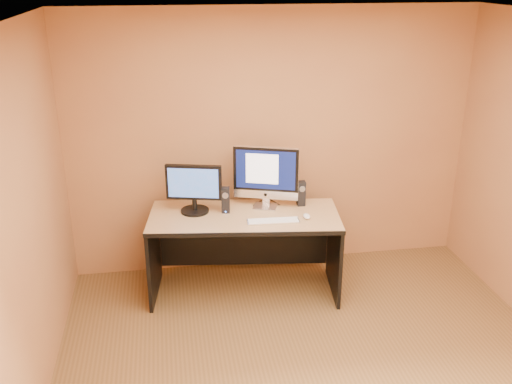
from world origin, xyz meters
TOP-DOWN VIEW (x-y plane):
  - walls at (0.00, 0.00)m, footprint 4.00×4.00m
  - ceiling at (0.00, 0.00)m, footprint 4.00×4.00m
  - desk at (-0.37, 1.42)m, footprint 1.82×0.97m
  - imac at (-0.15, 1.57)m, footprint 0.66×0.41m
  - second_monitor at (-0.81, 1.57)m, footprint 0.57×0.38m
  - speaker_left at (-0.53, 1.52)m, footprint 0.09×0.09m
  - speaker_right at (0.20, 1.57)m, footprint 0.08×0.08m
  - keyboard at (-0.14, 1.23)m, footprint 0.47×0.15m
  - mouse at (0.18, 1.26)m, footprint 0.07×0.11m
  - cable_a at (-0.05, 1.70)m, footprint 0.10×0.22m
  - cable_b at (-0.19, 1.68)m, footprint 0.13×0.15m

SIDE VIEW (x-z plane):
  - desk at x=-0.37m, z-range 0.00..0.80m
  - cable_a at x=-0.05m, z-range 0.80..0.81m
  - cable_b at x=-0.19m, z-range 0.80..0.81m
  - keyboard at x=-0.14m, z-range 0.80..0.82m
  - mouse at x=0.18m, z-range 0.80..0.84m
  - speaker_left at x=-0.53m, z-range 0.80..1.04m
  - speaker_right at x=0.20m, z-range 0.80..1.04m
  - second_monitor at x=-0.81m, z-range 0.80..1.26m
  - imac at x=-0.15m, z-range 0.80..1.40m
  - walls at x=0.00m, z-range 0.00..2.60m
  - ceiling at x=0.00m, z-range 2.60..2.60m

